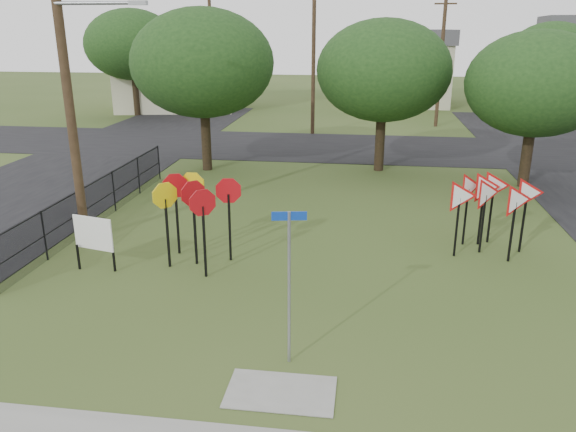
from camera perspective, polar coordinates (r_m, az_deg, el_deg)
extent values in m
plane|color=#31451A|center=(12.81, 0.91, -11.22)|extent=(140.00, 140.00, 0.00)
cube|color=black|center=(25.70, -23.65, 2.70)|extent=(8.00, 50.00, 0.02)
cube|color=black|center=(31.70, 5.41, 6.96)|extent=(60.00, 8.00, 0.02)
cube|color=gray|center=(10.81, -0.74, -17.46)|extent=(2.00, 1.20, 0.02)
cylinder|color=gray|center=(10.87, 0.11, -7.51)|extent=(0.06, 0.06, 3.17)
cube|color=#0E369D|center=(10.30, 0.12, 0.00)|extent=(0.65, 0.14, 0.17)
cube|color=black|center=(15.84, -9.41, -1.50)|extent=(0.06, 0.06, 1.98)
cube|color=black|center=(15.97, -5.94, -1.18)|extent=(0.06, 0.06, 1.98)
cube|color=black|center=(15.00, -8.48, -2.63)|extent=(0.06, 0.06, 1.98)
cube|color=black|center=(15.80, -12.13, -1.74)|extent=(0.06, 0.06, 1.98)
cube|color=black|center=(16.73, -9.50, -0.41)|extent=(0.06, 0.06, 1.98)
cube|color=black|center=(16.69, -11.17, -0.57)|extent=(0.06, 0.06, 1.98)
cube|color=black|center=(16.93, 16.76, -1.10)|extent=(0.06, 0.06, 1.78)
cube|color=black|center=(17.44, 19.15, -0.77)|extent=(0.06, 0.06, 1.78)
cube|color=black|center=(17.05, 21.78, -1.52)|extent=(0.06, 0.06, 1.78)
cube|color=black|center=(17.92, 17.57, -0.10)|extent=(0.06, 0.06, 1.78)
cube|color=black|center=(18.35, 19.86, 0.09)|extent=(0.06, 0.06, 1.78)
cube|color=black|center=(17.90, 22.76, -0.72)|extent=(0.06, 0.06, 1.78)
cube|color=black|center=(18.08, 18.99, -0.09)|extent=(0.06, 0.06, 1.78)
cube|color=black|center=(16.56, -20.53, -3.92)|extent=(0.05, 0.05, 0.72)
cube|color=black|center=(16.10, -17.27, -4.19)|extent=(0.05, 0.05, 0.72)
cube|color=white|center=(16.07, -19.19, -1.67)|extent=(1.22, 0.33, 0.93)
cylinder|color=#402F1D|center=(17.83, -21.64, 12.94)|extent=(0.28, 0.28, 10.00)
cylinder|color=gray|center=(17.14, -18.93, 19.78)|extent=(2.40, 0.10, 0.10)
cube|color=gray|center=(16.66, -14.99, 20.19)|extent=(0.50, 0.18, 0.12)
cylinder|color=#402F1D|center=(35.24, 2.60, 15.56)|extent=(0.24, 0.24, 9.00)
cylinder|color=#402F1D|center=(39.37, 15.27, 14.90)|extent=(0.24, 0.24, 8.50)
cube|color=#402F1D|center=(39.33, 15.73, 20.06)|extent=(1.40, 0.10, 0.10)
cylinder|color=#402F1D|center=(42.61, -7.79, 15.94)|extent=(0.24, 0.24, 9.00)
cylinder|color=black|center=(17.40, -23.51, -1.85)|extent=(0.05, 0.05, 1.50)
cylinder|color=black|center=(19.28, -20.09, 0.50)|extent=(0.05, 0.05, 1.50)
cylinder|color=black|center=(21.24, -17.28, 2.41)|extent=(0.05, 0.05, 1.50)
cylinder|color=black|center=(23.27, -14.94, 4.00)|extent=(0.05, 0.05, 1.50)
cylinder|color=black|center=(25.34, -12.98, 5.32)|extent=(0.05, 0.05, 1.50)
cube|color=black|center=(20.07, -18.82, 3.44)|extent=(0.03, 11.50, 0.03)
cube|color=black|center=(20.25, -18.61, 1.50)|extent=(0.03, 11.50, 0.03)
cube|color=black|center=(20.25, -18.61, 1.50)|extent=(0.01, 11.50, 1.50)
cube|color=beige|center=(47.69, -11.18, 14.23)|extent=(10.08, 8.46, 6.00)
cube|color=#46454A|center=(47.57, -11.46, 18.55)|extent=(10.58, 8.88, 1.20)
cube|color=beige|center=(51.25, 11.24, 13.94)|extent=(8.00, 8.00, 5.00)
cube|color=#46454A|center=(51.11, 11.47, 17.40)|extent=(8.40, 8.40, 1.20)
cylinder|color=#2D2214|center=(26.57, -8.30, 7.45)|extent=(0.44, 0.44, 2.62)
ellipsoid|color=#173314|center=(26.13, -8.68, 15.11)|extent=(6.40, 6.40, 4.80)
cylinder|color=#2D2214|center=(26.54, 9.30, 7.19)|extent=(0.44, 0.44, 2.45)
ellipsoid|color=#173314|center=(26.10, 9.69, 14.36)|extent=(6.00, 6.00, 4.50)
cylinder|color=#2D2214|center=(25.48, 23.02, 5.28)|extent=(0.44, 0.44, 2.27)
ellipsoid|color=#173314|center=(25.03, 23.93, 12.17)|extent=(5.60, 5.60, 4.20)
cylinder|color=#2D2214|center=(44.82, -15.18, 11.62)|extent=(0.44, 0.44, 2.80)
ellipsoid|color=#173314|center=(44.56, -15.60, 16.44)|extent=(6.80, 6.80, 5.10)
cylinder|color=#2D2214|center=(45.15, 24.61, 10.42)|extent=(0.44, 0.44, 2.45)
ellipsoid|color=#173314|center=(44.89, 25.20, 14.61)|extent=(6.00, 6.00, 4.50)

